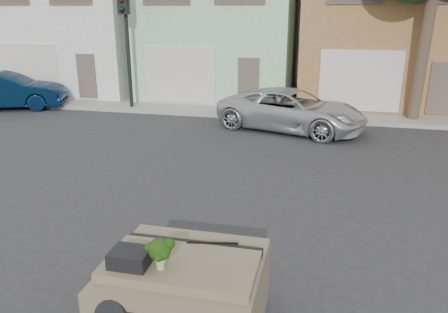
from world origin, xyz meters
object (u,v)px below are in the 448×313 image
(broccoli, at_px, (160,253))
(navy_sedan, at_px, (9,109))
(silver_pickup, at_px, (291,130))
(traffic_signal, at_px, (127,50))

(broccoli, bearing_deg, navy_sedan, 134.40)
(silver_pickup, bearing_deg, traffic_signal, 93.07)
(navy_sedan, height_order, broccoli, broccoli)
(navy_sedan, height_order, traffic_signal, traffic_signal)
(silver_pickup, distance_m, broccoli, 11.23)
(broccoli, bearing_deg, silver_pickup, 86.38)
(silver_pickup, bearing_deg, navy_sedan, 103.14)
(silver_pickup, height_order, broccoli, broccoli)
(navy_sedan, bearing_deg, silver_pickup, -115.02)
(navy_sedan, relative_size, broccoli, 11.61)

